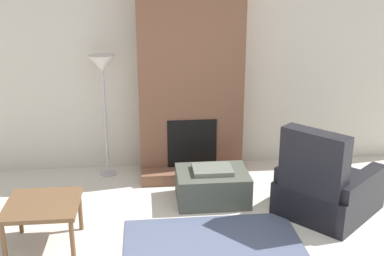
% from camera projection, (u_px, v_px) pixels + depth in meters
% --- Properties ---
extents(wall_back, '(7.39, 0.06, 2.60)m').
position_uv_depth(wall_back, '(188.00, 68.00, 6.13)').
color(wall_back, beige).
rests_on(wall_back, ground_plane).
extents(fireplace, '(1.28, 0.71, 2.60)m').
position_uv_depth(fireplace, '(190.00, 75.00, 5.90)').
color(fireplace, brown).
rests_on(fireplace, ground_plane).
extents(ottoman, '(0.80, 0.61, 0.40)m').
position_uv_depth(ottoman, '(212.00, 185.00, 5.40)').
color(ottoman, '#474C42').
rests_on(ottoman, ground_plane).
extents(armchair, '(1.29, 1.28, 1.00)m').
position_uv_depth(armchair, '(325.00, 190.00, 5.08)').
color(armchair, black).
rests_on(armchair, ground_plane).
extents(side_table, '(0.66, 0.66, 0.46)m').
position_uv_depth(side_table, '(43.00, 208.00, 4.42)').
color(side_table, brown).
rests_on(side_table, ground_plane).
extents(floor_lamp_left, '(0.33, 0.33, 1.53)m').
position_uv_depth(floor_lamp_left, '(102.00, 70.00, 5.73)').
color(floor_lamp_left, '#ADADB2').
rests_on(floor_lamp_left, ground_plane).
extents(area_rug, '(1.70, 1.34, 0.01)m').
position_uv_depth(area_rug, '(215.00, 252.00, 4.44)').
color(area_rug, '#4C5670').
rests_on(area_rug, ground_plane).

